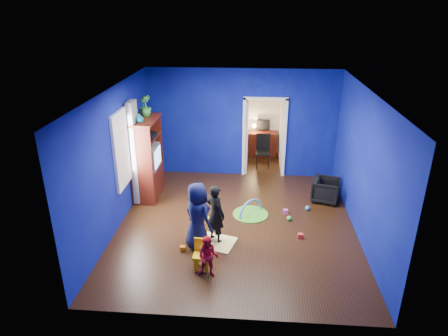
# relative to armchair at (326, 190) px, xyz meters

# --- Properties ---
(floor) EXTENTS (5.00, 5.50, 0.01)m
(floor) POSITION_rel_armchair_xyz_m (-2.08, -1.29, -0.28)
(floor) COLOR black
(floor) RESTS_ON ground
(ceiling) EXTENTS (5.00, 5.50, 0.01)m
(ceiling) POSITION_rel_armchair_xyz_m (-2.08, -1.29, 2.62)
(ceiling) COLOR white
(ceiling) RESTS_ON wall_back
(wall_back) EXTENTS (5.00, 0.02, 2.90)m
(wall_back) POSITION_rel_armchair_xyz_m (-2.08, 1.46, 1.17)
(wall_back) COLOR #0A0B73
(wall_back) RESTS_ON floor
(wall_front) EXTENTS (5.00, 0.02, 2.90)m
(wall_front) POSITION_rel_armchair_xyz_m (-2.08, -4.04, 1.17)
(wall_front) COLOR #0A0B73
(wall_front) RESTS_ON floor
(wall_left) EXTENTS (0.02, 5.50, 2.90)m
(wall_left) POSITION_rel_armchair_xyz_m (-4.58, -1.29, 1.17)
(wall_left) COLOR #0A0B73
(wall_left) RESTS_ON floor
(wall_right) EXTENTS (0.02, 5.50, 2.90)m
(wall_right) POSITION_rel_armchair_xyz_m (0.42, -1.29, 1.17)
(wall_right) COLOR #0A0B73
(wall_right) RESTS_ON floor
(alcove) EXTENTS (1.00, 1.75, 2.50)m
(alcove) POSITION_rel_armchair_xyz_m (-1.48, 2.33, 0.97)
(alcove) COLOR silver
(alcove) RESTS_ON floor
(armchair) EXTENTS (0.76, 0.75, 0.56)m
(armchair) POSITION_rel_armchair_xyz_m (0.00, 0.00, 0.00)
(armchair) COLOR black
(armchair) RESTS_ON floor
(child_black) EXTENTS (0.53, 0.51, 1.22)m
(child_black) POSITION_rel_armchair_xyz_m (-2.46, -1.92, 0.33)
(child_black) COLOR black
(child_black) RESTS_ON floor
(child_navy) EXTENTS (0.79, 0.77, 1.37)m
(child_navy) POSITION_rel_armchair_xyz_m (-2.77, -2.19, 0.40)
(child_navy) COLOR #0F1037
(child_navy) RESTS_ON floor
(toddler_red) EXTENTS (0.40, 0.32, 0.78)m
(toddler_red) POSITION_rel_armchair_xyz_m (-2.48, -3.04, 0.11)
(toddler_red) COLOR red
(toddler_red) RESTS_ON floor
(vase) EXTENTS (0.21, 0.21, 0.20)m
(vase) POSITION_rel_armchair_xyz_m (-4.30, -0.34, 1.78)
(vase) COLOR #0C4A60
(vase) RESTS_ON tv_armoire
(potted_plant) EXTENTS (0.36, 0.36, 0.49)m
(potted_plant) POSITION_rel_armchair_xyz_m (-4.30, 0.18, 1.93)
(potted_plant) COLOR #2E7E2F
(potted_plant) RESTS_ON tv_armoire
(tv_armoire) EXTENTS (0.58, 1.14, 1.96)m
(tv_armoire) POSITION_rel_armchair_xyz_m (-4.30, -0.04, 0.70)
(tv_armoire) COLOR #391209
(tv_armoire) RESTS_ON floor
(crt_tv) EXTENTS (0.46, 0.70, 0.54)m
(crt_tv) POSITION_rel_armchair_xyz_m (-4.26, -0.04, 0.74)
(crt_tv) COLOR silver
(crt_tv) RESTS_ON tv_armoire
(yellow_blanket) EXTENTS (0.89, 0.79, 0.03)m
(yellow_blanket) POSITION_rel_armchair_xyz_m (-2.46, -2.02, -0.27)
(yellow_blanket) COLOR #F2E07A
(yellow_blanket) RESTS_ON floor
(hopper_ball) EXTENTS (0.39, 0.39, 0.39)m
(hopper_ball) POSITION_rel_armchair_xyz_m (-2.82, -1.94, -0.09)
(hopper_ball) COLOR yellow
(hopper_ball) RESTS_ON floor
(kid_chair) EXTENTS (0.30, 0.30, 0.50)m
(kid_chair) POSITION_rel_armchair_xyz_m (-2.63, -2.84, -0.03)
(kid_chair) COLOR yellow
(kid_chair) RESTS_ON floor
(play_mat) EXTENTS (0.80, 0.80, 0.02)m
(play_mat) POSITION_rel_armchair_xyz_m (-1.78, -0.82, -0.27)
(play_mat) COLOR green
(play_mat) RESTS_ON floor
(toy_arch) EXTENTS (0.53, 0.56, 0.72)m
(toy_arch) POSITION_rel_armchair_xyz_m (-1.78, -0.82, -0.26)
(toy_arch) COLOR #3F8CD8
(toy_arch) RESTS_ON floor
(window_left) EXTENTS (0.03, 0.95, 1.55)m
(window_left) POSITION_rel_armchair_xyz_m (-4.56, -0.94, 1.27)
(window_left) COLOR white
(window_left) RESTS_ON wall_left
(curtain) EXTENTS (0.14, 0.42, 2.40)m
(curtain) POSITION_rel_armchair_xyz_m (-4.45, -0.39, 0.97)
(curtain) COLOR slate
(curtain) RESTS_ON floor
(doorway) EXTENTS (1.16, 0.10, 2.10)m
(doorway) POSITION_rel_armchair_xyz_m (-1.48, 1.46, 0.77)
(doorway) COLOR white
(doorway) RESTS_ON floor
(study_desk) EXTENTS (0.88, 0.44, 0.75)m
(study_desk) POSITION_rel_armchair_xyz_m (-1.48, 2.97, 0.09)
(study_desk) COLOR #3D140A
(study_desk) RESTS_ON floor
(desk_monitor) EXTENTS (0.40, 0.05, 0.32)m
(desk_monitor) POSITION_rel_armchair_xyz_m (-1.48, 3.09, 0.67)
(desk_monitor) COLOR black
(desk_monitor) RESTS_ON study_desk
(desk_lamp) EXTENTS (0.14, 0.14, 0.14)m
(desk_lamp) POSITION_rel_armchair_xyz_m (-1.76, 3.03, 0.65)
(desk_lamp) COLOR #FFD88C
(desk_lamp) RESTS_ON study_desk
(folding_chair) EXTENTS (0.40, 0.40, 0.92)m
(folding_chair) POSITION_rel_armchair_xyz_m (-1.48, 2.01, 0.18)
(folding_chair) COLOR black
(folding_chair) RESTS_ON floor
(book_shelf) EXTENTS (0.88, 0.24, 0.04)m
(book_shelf) POSITION_rel_armchair_xyz_m (-1.48, 3.08, 1.74)
(book_shelf) COLOR white
(book_shelf) RESTS_ON study_desk
(toy_0) EXTENTS (0.10, 0.08, 0.10)m
(toy_0) POSITION_rel_armchair_xyz_m (-0.75, -1.71, -0.23)
(toy_0) COLOR #F73429
(toy_0) RESTS_ON floor
(toy_1) EXTENTS (0.11, 0.11, 0.11)m
(toy_1) POSITION_rel_armchair_xyz_m (-0.47, -0.51, -0.23)
(toy_1) COLOR #2594D7
(toy_1) RESTS_ON floor
(toy_2) EXTENTS (0.10, 0.08, 0.10)m
(toy_2) POSITION_rel_armchair_xyz_m (-3.06, -2.33, -0.23)
(toy_2) COLOR orange
(toy_2) RESTS_ON floor
(toy_3) EXTENTS (0.11, 0.11, 0.11)m
(toy_3) POSITION_rel_armchair_xyz_m (-0.92, -1.01, -0.23)
(toy_3) COLOR green
(toy_3) RESTS_ON floor
(toy_4) EXTENTS (0.10, 0.08, 0.10)m
(toy_4) POSITION_rel_armchair_xyz_m (-0.99, -0.71, -0.23)
(toy_4) COLOR #D34FB2
(toy_4) RESTS_ON floor
(toy_5) EXTENTS (0.11, 0.11, 0.11)m
(toy_5) POSITION_rel_armchair_xyz_m (-2.69, -1.18, -0.23)
(toy_5) COLOR yellow
(toy_5) RESTS_ON floor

